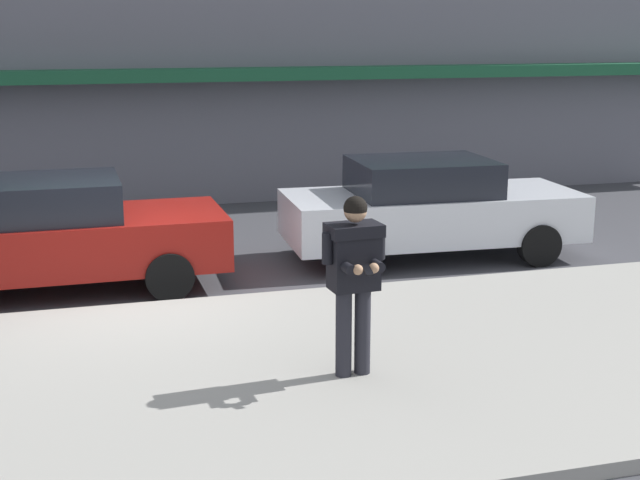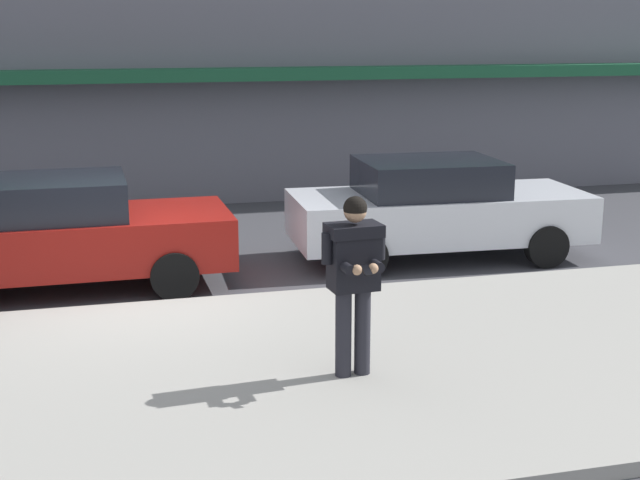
% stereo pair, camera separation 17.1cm
% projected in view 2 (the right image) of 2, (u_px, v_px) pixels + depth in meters
% --- Properties ---
extents(ground_plane, '(80.00, 80.00, 0.00)m').
position_uv_depth(ground_plane, '(141.00, 307.00, 11.40)').
color(ground_plane, '#3D3D42').
extents(sidewalk, '(32.00, 5.30, 0.14)m').
position_uv_depth(sidewalk, '(260.00, 377.00, 8.95)').
color(sidewalk, '#99968E').
rests_on(sidewalk, ground).
extents(curb_paint_line, '(28.00, 0.12, 0.01)m').
position_uv_depth(curb_paint_line, '(218.00, 300.00, 11.69)').
color(curb_paint_line, silver).
rests_on(curb_paint_line, ground).
extents(parked_sedan_mid, '(4.52, 1.96, 1.54)m').
position_uv_depth(parked_sedan_mid, '(59.00, 233.00, 12.02)').
color(parked_sedan_mid, maroon).
rests_on(parked_sedan_mid, ground).
extents(parked_sedan_far, '(4.58, 2.08, 1.54)m').
position_uv_depth(parked_sedan_far, '(437.00, 208.00, 13.65)').
color(parked_sedan_far, silver).
rests_on(parked_sedan_far, ground).
extents(man_texting_on_phone, '(0.65, 0.60, 1.81)m').
position_uv_depth(man_texting_on_phone, '(354.00, 267.00, 8.57)').
color(man_texting_on_phone, '#23232B').
rests_on(man_texting_on_phone, sidewalk).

